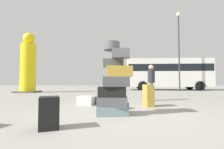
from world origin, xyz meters
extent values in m
plane|color=gray|center=(0.00, 0.00, 0.00)|extent=(80.00, 80.00, 0.00)
cube|color=gray|center=(-0.21, 0.04, 0.10)|extent=(0.80, 0.57, 0.20)
cube|color=#4C4C51|center=(-0.19, 0.04, 0.31)|extent=(0.73, 0.51, 0.22)
cube|color=black|center=(-0.20, 0.09, 0.55)|extent=(0.67, 0.44, 0.25)
cube|color=#4C4C51|center=(-0.12, 0.04, 0.79)|extent=(0.64, 0.43, 0.23)
cube|color=#B28C33|center=(-0.04, 0.05, 1.03)|extent=(0.64, 0.44, 0.25)
cube|color=#4C4C51|center=(-0.18, 0.19, 1.25)|extent=(0.51, 0.34, 0.19)
cube|color=#4C4C51|center=(0.01, -0.07, 1.45)|extent=(0.43, 0.31, 0.21)
cylinder|color=#4C4C51|center=(-0.21, 0.08, 1.65)|extent=(0.39, 0.39, 0.20)
cube|color=#334F99|center=(-0.09, 1.11, 0.09)|extent=(0.77, 0.59, 0.17)
cube|color=#B28C33|center=(0.95, 1.48, 0.35)|extent=(0.32, 0.46, 0.70)
cube|color=#4C4C51|center=(-0.41, 1.98, 0.14)|extent=(0.82, 0.60, 0.27)
cube|color=black|center=(-1.25, -1.14, 0.27)|extent=(0.42, 0.45, 0.53)
cube|color=beige|center=(-1.09, 1.85, 0.15)|extent=(0.66, 0.58, 0.30)
cylinder|color=brown|center=(1.47, 3.32, 0.38)|extent=(0.12, 0.12, 0.76)
cylinder|color=brown|center=(1.41, 3.11, 0.38)|extent=(0.12, 0.12, 0.76)
cylinder|color=#26262D|center=(1.44, 3.22, 1.03)|extent=(0.30, 0.30, 0.55)
sphere|color=tan|center=(1.44, 3.22, 1.42)|extent=(0.22, 0.22, 0.22)
cylinder|color=yellow|center=(-6.90, 9.16, 1.91)|extent=(1.15, 1.15, 3.82)
sphere|color=yellow|center=(-6.90, 9.16, 4.27)|extent=(0.89, 0.89, 0.89)
cube|color=#4C4C4C|center=(-6.90, 9.16, 0.05)|extent=(1.61, 1.61, 0.10)
cube|color=silver|center=(5.42, 13.50, 1.75)|extent=(8.42, 2.90, 2.80)
cube|color=black|center=(5.42, 13.50, 2.24)|extent=(8.25, 2.92, 0.70)
cylinder|color=black|center=(8.18, 14.62, 0.45)|extent=(0.91, 0.29, 0.90)
cylinder|color=black|center=(8.05, 12.12, 0.45)|extent=(0.91, 0.29, 0.90)
cylinder|color=black|center=(2.78, 14.88, 0.45)|extent=(0.91, 0.29, 0.90)
cylinder|color=black|center=(2.66, 12.38, 0.45)|extent=(0.91, 0.29, 0.90)
cylinder|color=#333338|center=(5.70, 11.03, 3.42)|extent=(0.12, 0.12, 6.83)
sphere|color=#F2F2CC|center=(5.70, 11.03, 6.95)|extent=(0.36, 0.36, 0.36)
camera|label=1|loc=(-0.17, -3.97, 0.77)|focal=26.97mm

